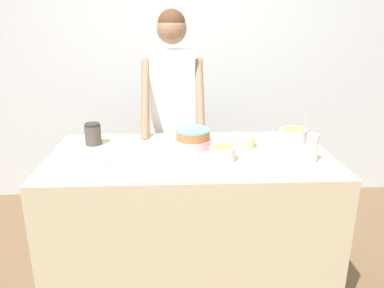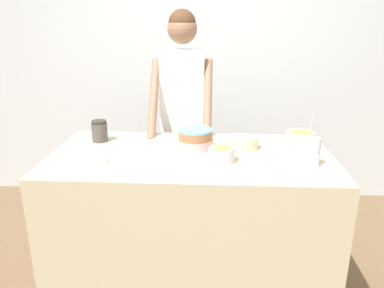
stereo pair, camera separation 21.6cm
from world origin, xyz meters
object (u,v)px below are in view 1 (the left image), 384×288
at_px(frosting_bowl_pink, 241,141).
at_px(cake, 193,140).
at_px(stoneware_jar, 93,134).
at_px(drinking_glass, 312,148).
at_px(person_baker, 173,101).
at_px(frosting_bowl_yellow, 223,153).
at_px(frosting_bowl_olive, 293,135).
at_px(ceramic_plate, 88,164).

bearing_deg(frosting_bowl_pink, cake, -173.21).
bearing_deg(stoneware_jar, drinking_glass, -15.78).
bearing_deg(person_baker, frosting_bowl_yellow, -69.50).
distance_m(frosting_bowl_olive, ceramic_plate, 1.31).
relative_size(cake, stoneware_jar, 2.22).
height_order(person_baker, stoneware_jar, person_baker).
height_order(frosting_bowl_yellow, stoneware_jar, stoneware_jar).
bearing_deg(frosting_bowl_pink, drinking_glass, -38.40).
bearing_deg(frosting_bowl_pink, person_baker, 129.55).
height_order(cake, drinking_glass, drinking_glass).
height_order(frosting_bowl_olive, frosting_bowl_pink, frosting_bowl_olive).
height_order(person_baker, ceramic_plate, person_baker).
bearing_deg(frosting_bowl_yellow, person_baker, 110.50).
height_order(frosting_bowl_pink, stoneware_jar, stoneware_jar).
distance_m(ceramic_plate, stoneware_jar, 0.37).
relative_size(cake, drinking_glass, 1.95).
relative_size(frosting_bowl_olive, frosting_bowl_pink, 1.17).
xyz_separation_m(person_baker, frosting_bowl_pink, (0.43, -0.52, -0.15)).
height_order(person_baker, frosting_bowl_pink, person_baker).
height_order(person_baker, cake, person_baker).
distance_m(cake, drinking_glass, 0.70).
bearing_deg(cake, drinking_glass, -20.26).
bearing_deg(cake, person_baker, 102.52).
xyz_separation_m(cake, frosting_bowl_yellow, (0.16, -0.20, -0.01)).
xyz_separation_m(person_baker, frosting_bowl_olive, (0.79, -0.43, -0.14)).
relative_size(cake, frosting_bowl_yellow, 2.10).
bearing_deg(frosting_bowl_yellow, drinking_glass, -5.03).
relative_size(frosting_bowl_pink, stoneware_jar, 1.21).
distance_m(person_baker, frosting_bowl_yellow, 0.82).
height_order(frosting_bowl_pink, drinking_glass, drinking_glass).
bearing_deg(ceramic_plate, frosting_bowl_pink, 17.10).
bearing_deg(drinking_glass, frosting_bowl_yellow, 174.97).
relative_size(drinking_glass, ceramic_plate, 0.69).
bearing_deg(cake, ceramic_plate, -157.99).
bearing_deg(stoneware_jar, person_baker, 40.19).
relative_size(person_baker, drinking_glass, 10.98).
bearing_deg(frosting_bowl_yellow, ceramic_plate, -176.78).
relative_size(cake, frosting_bowl_pink, 1.84).
height_order(cake, frosting_bowl_olive, frosting_bowl_olive).
bearing_deg(drinking_glass, frosting_bowl_pink, 141.60).
distance_m(person_baker, drinking_glass, 1.12).
bearing_deg(cake, frosting_bowl_pink, 6.79).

